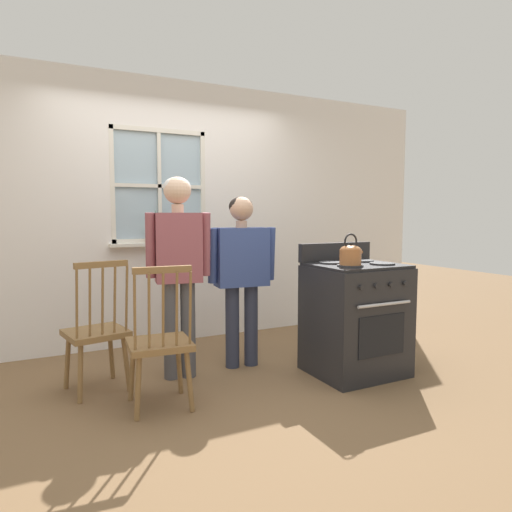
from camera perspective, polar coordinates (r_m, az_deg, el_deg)
The scene contains 9 objects.
ground_plane at distance 3.75m, azimuth -4.12°, elevation -15.64°, with size 16.00×16.00×0.00m, color brown.
wall_back at distance 4.83m, azimuth -10.61°, elevation 5.18°, with size 6.40×0.16×2.70m.
chair_by_window at distance 3.25m, azimuth -11.92°, elevation -10.71°, with size 0.45×0.44×1.00m.
chair_near_wall at distance 3.67m, azimuth -19.28°, elevation -9.05°, with size 0.49×0.47×1.00m.
person_elderly_left at distance 3.71m, azimuth -9.68°, elevation -0.01°, with size 0.53×0.27×1.63m.
person_teen_center at distance 3.95m, azimuth -1.82°, elevation -1.02°, with size 0.61×0.25×1.48m.
stove at distance 3.94m, azimuth 12.26°, elevation -7.52°, with size 0.73×0.68×1.08m.
kettle at distance 3.65m, azimuth 11.73°, elevation 0.25°, with size 0.21×0.17×0.25m.
potted_plant at distance 4.69m, azimuth -12.50°, elevation 2.72°, with size 0.15×0.15×0.34m.
Camera 1 is at (-1.34, -3.23, 1.34)m, focal length 32.00 mm.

